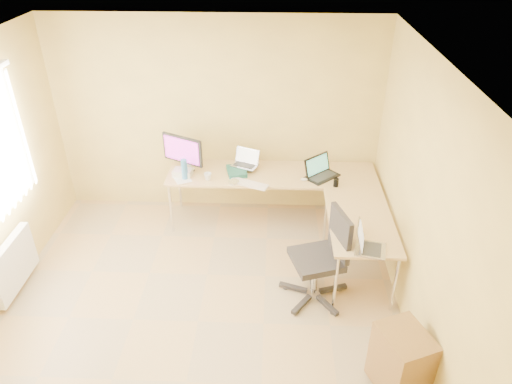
{
  "coord_description": "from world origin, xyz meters",
  "views": [
    {
      "loc": [
        0.74,
        -3.42,
        3.65
      ],
      "look_at": [
        0.55,
        1.1,
        0.9
      ],
      "focal_mm": 33.21,
      "sensor_mm": 36.0,
      "label": 1
    }
  ],
  "objects_px": {
    "laptop_black": "(323,168)",
    "desk_fan": "(190,159)",
    "cabinet": "(401,361)",
    "water_bottle": "(184,169)",
    "office_chair": "(316,260)",
    "desk_return": "(357,246)",
    "laptop_return": "(372,241)",
    "keyboard": "(249,184)",
    "mug": "(208,176)",
    "monitor": "(183,154)",
    "laptop_center": "(245,159)",
    "desk_main": "(272,197)"
  },
  "relations": [
    {
      "from": "laptop_return",
      "to": "monitor",
      "type": "bearing_deg",
      "value": 67.01
    },
    {
      "from": "monitor",
      "to": "cabinet",
      "type": "relative_size",
      "value": 0.92
    },
    {
      "from": "laptop_center",
      "to": "laptop_black",
      "type": "distance_m",
      "value": 1.0
    },
    {
      "from": "desk_fan",
      "to": "desk_main",
      "type": "bearing_deg",
      "value": 11.57
    },
    {
      "from": "laptop_black",
      "to": "desk_fan",
      "type": "distance_m",
      "value": 1.69
    },
    {
      "from": "monitor",
      "to": "keyboard",
      "type": "height_order",
      "value": "monitor"
    },
    {
      "from": "desk_fan",
      "to": "cabinet",
      "type": "bearing_deg",
      "value": -36.2
    },
    {
      "from": "desk_return",
      "to": "water_bottle",
      "type": "relative_size",
      "value": 4.85
    },
    {
      "from": "keyboard",
      "to": "cabinet",
      "type": "xyz_separation_m",
      "value": [
        1.41,
        -2.26,
        -0.38
      ]
    },
    {
      "from": "water_bottle",
      "to": "desk_main",
      "type": "bearing_deg",
      "value": 9.54
    },
    {
      "from": "keyboard",
      "to": "office_chair",
      "type": "bearing_deg",
      "value": -32.6
    },
    {
      "from": "laptop_center",
      "to": "laptop_black",
      "type": "height_order",
      "value": "laptop_center"
    },
    {
      "from": "cabinet",
      "to": "water_bottle",
      "type": "bearing_deg",
      "value": 110.49
    },
    {
      "from": "desk_return",
      "to": "desk_fan",
      "type": "height_order",
      "value": "desk_fan"
    },
    {
      "from": "monitor",
      "to": "laptop_black",
      "type": "relative_size",
      "value": 1.4
    },
    {
      "from": "laptop_black",
      "to": "water_bottle",
      "type": "distance_m",
      "value": 1.71
    },
    {
      "from": "desk_return",
      "to": "cabinet",
      "type": "xyz_separation_m",
      "value": [
        0.15,
        -1.56,
        -0.01
      ]
    },
    {
      "from": "laptop_return",
      "to": "cabinet",
      "type": "relative_size",
      "value": 0.56
    },
    {
      "from": "desk_main",
      "to": "laptop_black",
      "type": "bearing_deg",
      "value": -6.46
    },
    {
      "from": "monitor",
      "to": "cabinet",
      "type": "distance_m",
      "value": 3.47
    },
    {
      "from": "desk_main",
      "to": "monitor",
      "type": "relative_size",
      "value": 4.62
    },
    {
      "from": "desk_main",
      "to": "monitor",
      "type": "distance_m",
      "value": 1.28
    },
    {
      "from": "water_bottle",
      "to": "desk_fan",
      "type": "xyz_separation_m",
      "value": [
        0.03,
        0.22,
        0.02
      ]
    },
    {
      "from": "laptop_return",
      "to": "desk_return",
      "type": "bearing_deg",
      "value": 14.53
    },
    {
      "from": "mug",
      "to": "water_bottle",
      "type": "bearing_deg",
      "value": 176.71
    },
    {
      "from": "desk_return",
      "to": "desk_fan",
      "type": "bearing_deg",
      "value": 152.84
    },
    {
      "from": "monitor",
      "to": "laptop_center",
      "type": "height_order",
      "value": "monitor"
    },
    {
      "from": "mug",
      "to": "desk_return",
      "type": "bearing_deg",
      "value": -24.36
    },
    {
      "from": "laptop_black",
      "to": "cabinet",
      "type": "xyz_separation_m",
      "value": [
        0.5,
        -2.49,
        -0.5
      ]
    },
    {
      "from": "mug",
      "to": "laptop_return",
      "type": "xyz_separation_m",
      "value": [
        1.78,
        -1.33,
        0.07
      ]
    },
    {
      "from": "office_chair",
      "to": "desk_return",
      "type": "bearing_deg",
      "value": 22.45
    },
    {
      "from": "keyboard",
      "to": "water_bottle",
      "type": "height_order",
      "value": "water_bottle"
    },
    {
      "from": "desk_main",
      "to": "mug",
      "type": "bearing_deg",
      "value": -166.0
    },
    {
      "from": "desk_main",
      "to": "cabinet",
      "type": "bearing_deg",
      "value": -66.25
    },
    {
      "from": "water_bottle",
      "to": "keyboard",
      "type": "bearing_deg",
      "value": -8.22
    },
    {
      "from": "desk_main",
      "to": "desk_return",
      "type": "xyz_separation_m",
      "value": [
        0.98,
        -1.0,
        0.0
      ]
    },
    {
      "from": "desk_return",
      "to": "laptop_return",
      "type": "height_order",
      "value": "laptop_return"
    },
    {
      "from": "desk_main",
      "to": "desk_fan",
      "type": "distance_m",
      "value": 1.18
    },
    {
      "from": "mug",
      "to": "laptop_center",
      "type": "bearing_deg",
      "value": 32.89
    },
    {
      "from": "monitor",
      "to": "laptop_center",
      "type": "xyz_separation_m",
      "value": [
        0.77,
        0.08,
        -0.09
      ]
    },
    {
      "from": "water_bottle",
      "to": "desk_return",
      "type": "bearing_deg",
      "value": -21.68
    },
    {
      "from": "monitor",
      "to": "laptop_center",
      "type": "distance_m",
      "value": 0.78
    },
    {
      "from": "keyboard",
      "to": "laptop_return",
      "type": "bearing_deg",
      "value": -20.88
    },
    {
      "from": "desk_fan",
      "to": "laptop_return",
      "type": "bearing_deg",
      "value": -23.79
    },
    {
      "from": "water_bottle",
      "to": "cabinet",
      "type": "distance_m",
      "value": 3.28
    },
    {
      "from": "keyboard",
      "to": "office_chair",
      "type": "relative_size",
      "value": 0.46
    },
    {
      "from": "laptop_black",
      "to": "desk_fan",
      "type": "bearing_deg",
      "value": 133.71
    },
    {
      "from": "laptop_black",
      "to": "monitor",
      "type": "bearing_deg",
      "value": 135.02
    },
    {
      "from": "desk_fan",
      "to": "cabinet",
      "type": "xyz_separation_m",
      "value": [
        2.18,
        -2.6,
        -0.53
      ]
    },
    {
      "from": "cabinet",
      "to": "laptop_return",
      "type": "bearing_deg",
      "value": 75.15
    }
  ]
}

